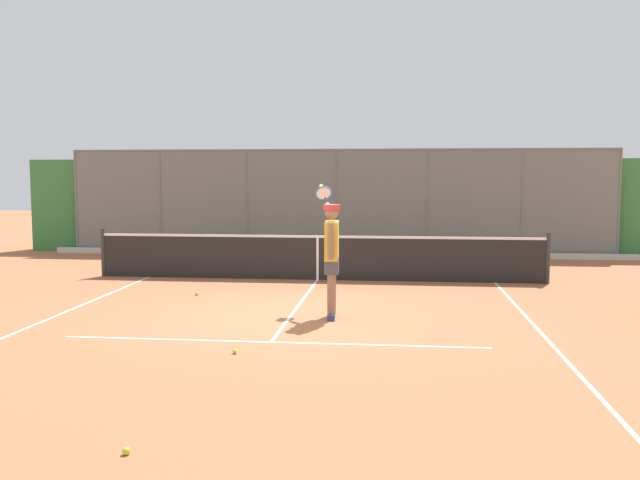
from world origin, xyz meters
TOP-DOWN VIEW (x-y plane):
  - ground_plane at (0.00, 0.00)m, footprint 60.00×60.00m
  - court_line_markings at (0.00, 1.94)m, footprint 7.55×10.14m
  - fence_backdrop at (0.00, -8.99)m, footprint 18.16×1.37m
  - tennis_net at (0.00, -3.84)m, footprint 9.70×0.09m
  - tennis_player at (-0.66, 0.03)m, footprint 0.53×1.45m
  - tennis_ball_near_net at (2.04, -1.69)m, footprint 0.07×0.07m
  - tennis_ball_by_sideline at (0.35, 2.36)m, footprint 0.07×0.07m
  - tennis_ball_near_baseline at (0.49, 5.54)m, footprint 0.07×0.07m

SIDE VIEW (x-z plane):
  - ground_plane at x=0.00m, z-range 0.00..0.00m
  - court_line_markings at x=0.00m, z-range 0.00..0.01m
  - tennis_ball_near_net at x=2.04m, z-range 0.00..0.07m
  - tennis_ball_by_sideline at x=0.35m, z-range 0.00..0.07m
  - tennis_ball_near_baseline at x=0.49m, z-range 0.00..0.07m
  - tennis_net at x=0.00m, z-range -0.04..1.03m
  - tennis_player at x=-0.66m, z-range 0.03..2.13m
  - fence_backdrop at x=0.00m, z-range -0.15..2.82m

